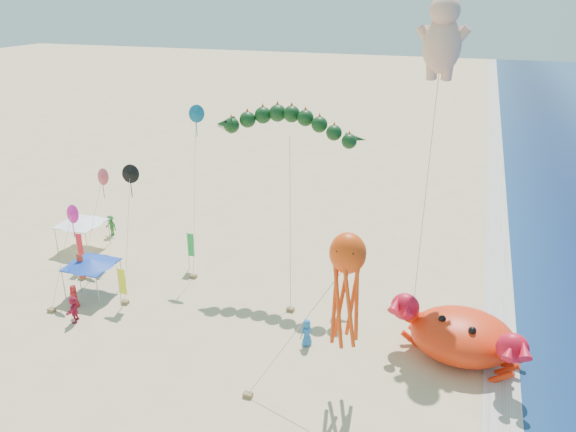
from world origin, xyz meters
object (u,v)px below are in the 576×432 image
object	(u,v)px
octopus_kite	(346,281)
canopy_white	(81,221)
crab_inflatable	(462,335)
canopy_blue	(91,262)
cherub_kite	(443,35)
dragon_kite	(288,129)

from	to	relation	value
octopus_kite	canopy_white	bearing A→B (deg)	156.91
crab_inflatable	canopy_white	size ratio (longest dim) A/B	2.28
canopy_blue	cherub_kite	bearing A→B (deg)	18.23
dragon_kite	canopy_blue	bearing A→B (deg)	-150.22
crab_inflatable	canopy_white	xyz separation A→B (m)	(-30.74, 5.67, 0.88)
crab_inflatable	octopus_kite	world-z (taller)	octopus_kite
canopy_blue	canopy_white	bearing A→B (deg)	132.03
crab_inflatable	dragon_kite	bearing A→B (deg)	152.90
cherub_kite	crab_inflatable	bearing A→B (deg)	-64.76
octopus_kite	canopy_white	world-z (taller)	octopus_kite
crab_inflatable	canopy_white	bearing A→B (deg)	169.54
canopy_blue	canopy_white	distance (m)	8.16
canopy_blue	canopy_white	size ratio (longest dim) A/B	0.94
cherub_kite	octopus_kite	bearing A→B (deg)	-103.22
dragon_kite	cherub_kite	bearing A→B (deg)	1.32
crab_inflatable	canopy_blue	world-z (taller)	crab_inflatable
dragon_kite	octopus_kite	xyz separation A→B (m)	(6.99, -11.52, -4.72)
cherub_kite	canopy_blue	distance (m)	27.79
crab_inflatable	dragon_kite	xyz separation A→B (m)	(-12.98, 6.64, 9.79)
crab_inflatable	octopus_kite	size ratio (longest dim) A/B	0.87
canopy_white	crab_inflatable	bearing A→B (deg)	-10.46
crab_inflatable	canopy_blue	xyz separation A→B (m)	(-25.28, -0.39, 0.88)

